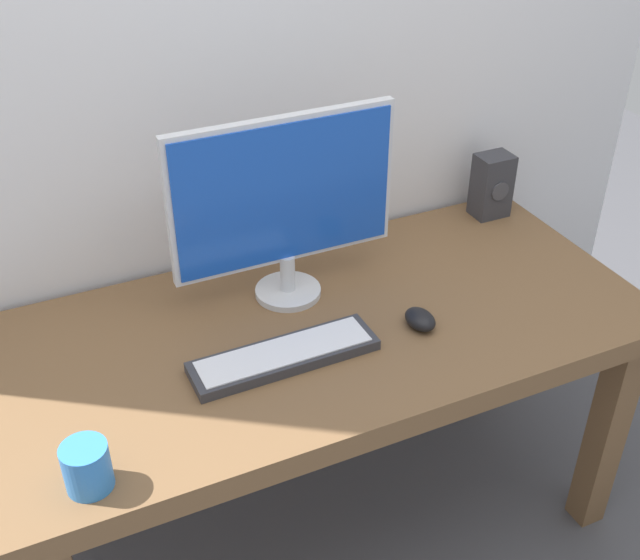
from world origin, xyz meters
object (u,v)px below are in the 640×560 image
keyboard_primary (284,356)px  coffee_mug (87,467)px  desk (323,354)px  mouse (420,319)px  speaker_right (492,185)px  monitor (284,200)px

keyboard_primary → coffee_mug: coffee_mug is taller
desk → mouse: mouse is taller
desk → mouse: 0.25m
desk → speaker_right: speaker_right is taller
keyboard_primary → monitor: bearing=66.1°
speaker_right → keyboard_primary: bearing=-155.2°
desk → coffee_mug: coffee_mug is taller
mouse → speaker_right: (0.45, 0.38, 0.07)m
mouse → speaker_right: 0.60m
keyboard_primary → speaker_right: (0.78, 0.36, 0.08)m
speaker_right → coffee_mug: size_ratio=1.95×
mouse → monitor: bearing=127.1°
monitor → coffee_mug: (-0.56, -0.42, -0.21)m
desk → speaker_right: bearing=22.8°
speaker_right → coffee_mug: (-1.24, -0.54, -0.04)m
monitor → keyboard_primary: (-0.11, -0.24, -0.24)m
desk → coffee_mug: (-0.59, -0.27, 0.14)m
keyboard_primary → mouse: size_ratio=4.79×
desk → keyboard_primary: keyboard_primary is taller
monitor → keyboard_primary: 0.36m
keyboard_primary → mouse: mouse is taller
keyboard_primary → speaker_right: size_ratio=2.28×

